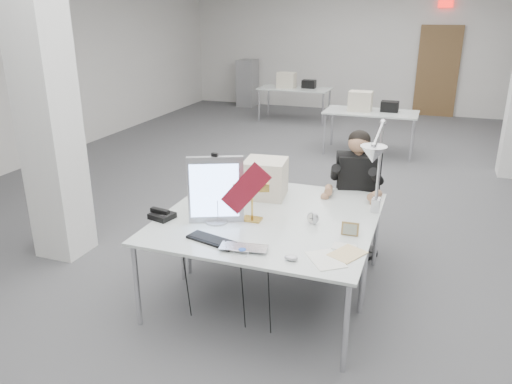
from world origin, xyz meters
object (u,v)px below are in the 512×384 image
desk_main (252,238)px  bankers_lamp (252,201)px  seated_person (357,174)px  architect_lamp (376,168)px  laptop (242,251)px  monitor (216,190)px  desk_phone (162,216)px  office_chair (355,204)px  beige_monitor (265,178)px

desk_main → bankers_lamp: 0.38m
desk_main → seated_person: seated_person is taller
architect_lamp → bankers_lamp: bearing=-148.6°
laptop → seated_person: bearing=62.6°
monitor → bankers_lamp: size_ratio=1.66×
seated_person → desk_phone: seated_person is taller
office_chair → monitor: (-0.97, -1.30, 0.48)m
bankers_lamp → beige_monitor: 0.59m
desk_main → beige_monitor: 0.94m
desk_main → architect_lamp: (0.85, 0.62, 0.49)m
bankers_lamp → architect_lamp: 1.06m
office_chair → laptop: 1.87m
beige_monitor → architect_lamp: bearing=-21.3°
desk_main → beige_monitor: bearing=102.0°
desk_main → architect_lamp: bearing=36.1°
desk_main → architect_lamp: architect_lamp is taller
beige_monitor → laptop: bearing=-85.6°
desk_phone → laptop: bearing=-9.3°
monitor → architect_lamp: (1.23, 0.44, 0.19)m
laptop → office_chair: bearing=63.0°
desk_phone → architect_lamp: architect_lamp is taller
desk_main → office_chair: bearing=68.4°
monitor → bankers_lamp: monitor is taller
seated_person → desk_phone: (-1.44, -1.35, -0.12)m
monitor → seated_person: bearing=28.5°
office_chair → architect_lamp: 1.12m
seated_person → beige_monitor: 0.94m
seated_person → laptop: size_ratio=2.53×
bankers_lamp → architect_lamp: architect_lamp is taller
laptop → architect_lamp: 1.31m
desk_phone → desk_main: bearing=7.9°
office_chair → laptop: bearing=-121.7°
office_chair → bankers_lamp: bearing=-135.1°
desk_main → bankers_lamp: bankers_lamp is taller
bankers_lamp → office_chair: bearing=38.8°
bankers_lamp → desk_phone: size_ratio=1.82×
desk_phone → beige_monitor: beige_monitor is taller
architect_lamp → desk_phone: bearing=-149.0°
desk_main → office_chair: office_chair is taller
laptop → beige_monitor: size_ratio=0.94×
office_chair → bankers_lamp: size_ratio=3.29×
desk_phone → beige_monitor: bearing=64.7°
desk_main → architect_lamp: size_ratio=1.88×
seated_person → laptop: 1.81m
architect_lamp → seated_person: bearing=121.5°
monitor → bankers_lamp: bearing=2.0°
desk_main → architect_lamp: 1.16m
seated_person → bankers_lamp: bearing=-136.2°
architect_lamp → desk_main: bearing=-130.3°
seated_person → monitor: bearing=-142.0°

